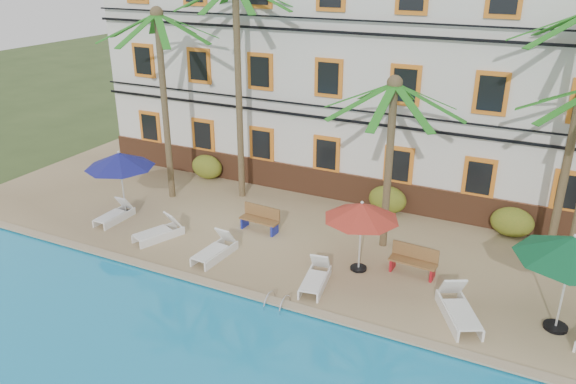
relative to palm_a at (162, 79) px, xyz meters
The scene contains 21 objects.
ground 9.92m from the palm_a, 29.81° to the right, with size 100.00×100.00×0.00m, color #384C23.
pool_deck 8.95m from the palm_a, ahead, with size 30.00×12.00×0.25m, color tan.
pool_coping 10.19m from the palm_a, 34.83° to the right, with size 30.00×0.35×0.06m, color tan.
hotel_building 9.33m from the palm_a, 38.30° to the left, with size 25.40×6.44×10.22m.
palm_a is the anchor object (origin of this frame).
palm_b 3.01m from the palm_a, 27.22° to the left, with size 4.59×4.59×8.77m.
palm_c 9.33m from the palm_a, ahead, with size 4.59×4.59×5.94m.
shrub_left 5.02m from the palm_a, 86.12° to the left, with size 1.50×0.90×1.10m, color #195017.
shrub_mid 9.95m from the palm_a, 15.64° to the left, with size 1.50×0.90×1.10m, color #195017.
shrub_right 14.11m from the palm_a, 10.33° to the left, with size 1.50×0.90×1.10m, color #195017.
umbrella_blue 3.59m from the palm_a, 102.80° to the right, with size 2.63×2.63×2.62m.
umbrella_red 9.78m from the palm_a, 13.85° to the right, with size 2.40×2.40×2.40m.
umbrella_green 15.39m from the palm_a, 10.81° to the right, with size 2.87×2.87×2.86m.
lounger_a 5.53m from the palm_a, 100.21° to the right, with size 0.63×1.70×0.80m.
lounger_b 6.05m from the palm_a, 59.65° to the right, with size 1.27×1.90×0.85m.
lounger_c 7.41m from the palm_a, 38.67° to the right, with size 0.79×1.86×0.86m.
lounger_d 10.16m from the palm_a, 24.50° to the right, with size 0.91×1.85×0.84m.
lounger_e 13.74m from the palm_a, 15.95° to the right, with size 1.61×2.15×0.97m.
bench_left 6.72m from the palm_a, 13.19° to the right, with size 1.53×0.58×0.93m.
bench_right 11.72m from the palm_a, ahead, with size 1.52×0.56×0.93m.
pool_ladder 10.48m from the palm_a, 34.25° to the right, with size 0.54×0.74×0.74m.
Camera 1 is at (6.63, -13.16, 9.54)m, focal length 35.00 mm.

